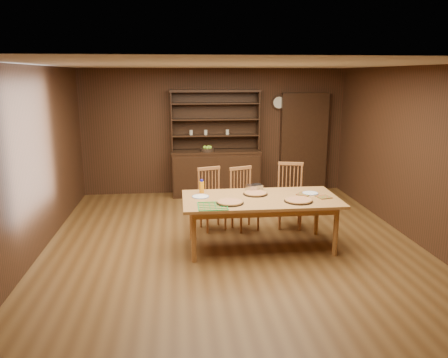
{
  "coord_description": "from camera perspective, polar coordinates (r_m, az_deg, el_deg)",
  "views": [
    {
      "loc": [
        -0.78,
        -6.12,
        2.46
      ],
      "look_at": [
        -0.08,
        0.4,
        0.9
      ],
      "focal_mm": 35.0,
      "sensor_mm": 36.0,
      "label": 1
    }
  ],
  "objects": [
    {
      "name": "dining_table",
      "position": [
        6.29,
        4.8,
        -3.04
      ],
      "size": [
        2.23,
        1.11,
        0.75
      ],
      "color": "#C27C43",
      "rests_on": "floor"
    },
    {
      "name": "pizza_center",
      "position": [
        6.44,
        4.13,
        -1.87
      ],
      "size": [
        0.36,
        0.36,
        0.04
      ],
      "color": "black",
      "rests_on": "dining_table"
    },
    {
      "name": "chair_center",
      "position": [
        7.11,
        2.52,
        -2.28
      ],
      "size": [
        0.53,
        0.52,
        1.01
      ],
      "rotation": [
        0.0,
        0.0,
        0.35
      ],
      "color": "#9D6235",
      "rests_on": "floor"
    },
    {
      "name": "chair_left",
      "position": [
        7.12,
        -1.69,
        -2.29
      ],
      "size": [
        0.51,
        0.5,
        1.01
      ],
      "rotation": [
        0.0,
        0.0,
        0.31
      ],
      "color": "#9D6235",
      "rests_on": "floor"
    },
    {
      "name": "room_shell",
      "position": [
        6.23,
        1.13,
        5.28
      ],
      "size": [
        6.0,
        6.0,
        6.0
      ],
      "color": "beige",
      "rests_on": "floor"
    },
    {
      "name": "pot_holder_b",
      "position": [
        6.51,
        10.41,
        -1.97
      ],
      "size": [
        0.26,
        0.26,
        0.01
      ],
      "primitive_type": "cube",
      "rotation": [
        0.0,
        0.0,
        -0.73
      ],
      "color": "red",
      "rests_on": "dining_table"
    },
    {
      "name": "china_hutch",
      "position": [
        9.1,
        -1.08,
        1.61
      ],
      "size": [
        1.84,
        0.52,
        2.17
      ],
      "color": "black",
      "rests_on": "floor"
    },
    {
      "name": "plate_right",
      "position": [
        6.58,
        11.2,
        -1.83
      ],
      "size": [
        0.24,
        0.24,
        0.02
      ],
      "color": "white",
      "rests_on": "dining_table"
    },
    {
      "name": "doorway",
      "position": [
        9.52,
        10.34,
        4.69
      ],
      "size": [
        1.0,
        0.18,
        2.1
      ],
      "primitive_type": "cube",
      "color": "black",
      "rests_on": "floor"
    },
    {
      "name": "chair_right",
      "position": [
        7.3,
        8.62,
        -1.8
      ],
      "size": [
        0.51,
        0.49,
        1.06
      ],
      "rotation": [
        0.0,
        0.0,
        -0.2
      ],
      "color": "#9D6235",
      "rests_on": "floor"
    },
    {
      "name": "fruit_bowl",
      "position": [
        8.95,
        -2.2,
        3.92
      ],
      "size": [
        0.29,
        0.29,
        0.12
      ],
      "color": "black",
      "rests_on": "china_hutch"
    },
    {
      "name": "wall_clock",
      "position": [
        9.34,
        7.17,
        9.89
      ],
      "size": [
        0.3,
        0.05,
        0.3
      ],
      "color": "black",
      "rests_on": "room_shell"
    },
    {
      "name": "cooling_rack",
      "position": [
        5.84,
        -1.51,
        -3.54
      ],
      "size": [
        0.42,
        0.42,
        0.02
      ],
      "primitive_type": null,
      "rotation": [
        0.0,
        0.0,
        0.1
      ],
      "color": "#0B9635",
      "rests_on": "dining_table"
    },
    {
      "name": "pizza_right",
      "position": [
        6.15,
        9.7,
        -2.75
      ],
      "size": [
        0.4,
        0.4,
        0.04
      ],
      "color": "black",
      "rests_on": "dining_table"
    },
    {
      "name": "plate_left",
      "position": [
        6.29,
        -3.08,
        -2.31
      ],
      "size": [
        0.25,
        0.25,
        0.02
      ],
      "color": "white",
      "rests_on": "dining_table"
    },
    {
      "name": "foil_dish",
      "position": [
        6.65,
        3.98,
        -1.12
      ],
      "size": [
        0.26,
        0.22,
        0.09
      ],
      "primitive_type": "cube",
      "rotation": [
        0.0,
        0.0,
        0.3
      ],
      "color": "silver",
      "rests_on": "dining_table"
    },
    {
      "name": "juice_bottle",
      "position": [
        6.5,
        -2.93,
        -1.02
      ],
      "size": [
        0.07,
        0.07,
        0.2
      ],
      "color": "orange",
      "rests_on": "dining_table"
    },
    {
      "name": "pot_holder_a",
      "position": [
        6.43,
        12.88,
        -2.3
      ],
      "size": [
        0.22,
        0.22,
        0.01
      ],
      "primitive_type": "cube",
      "rotation": [
        0.0,
        0.0,
        0.24
      ],
      "color": "red",
      "rests_on": "dining_table"
    },
    {
      "name": "floor",
      "position": [
        6.65,
        1.07,
        -8.31
      ],
      "size": [
        6.0,
        6.0,
        0.0
      ],
      "primitive_type": "plane",
      "color": "brown",
      "rests_on": "ground"
    },
    {
      "name": "pizza_left",
      "position": [
        5.98,
        0.8,
        -3.03
      ],
      "size": [
        0.38,
        0.38,
        0.04
      ],
      "color": "black",
      "rests_on": "dining_table"
    }
  ]
}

